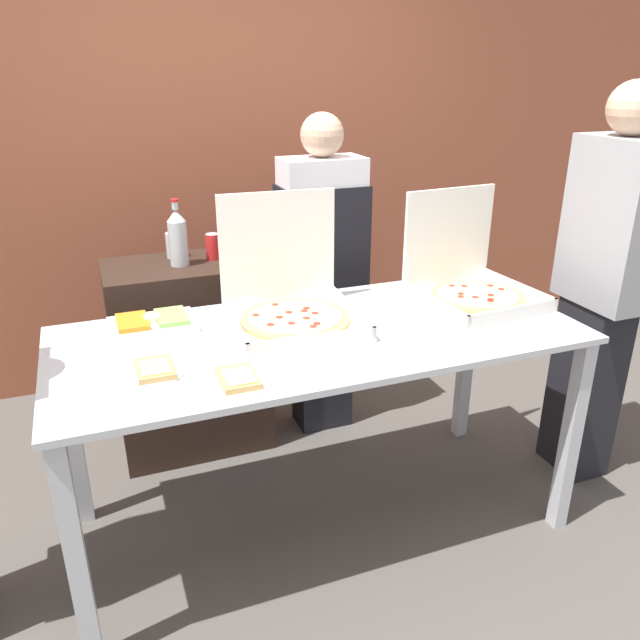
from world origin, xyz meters
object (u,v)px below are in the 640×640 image
(paper_plate_front_right, at_px, (238,379))
(person_guest_plaid, at_px, (603,284))
(pizza_box_far_right, at_px, (290,300))
(paper_plate_front_left, at_px, (155,370))
(veggie_tray, at_px, (153,323))
(soda_can_silver, at_px, (173,245))
(soda_can_colored, at_px, (213,246))
(pizza_box_near_right, at_px, (470,281))
(soda_bottle, at_px, (178,237))
(person_server_vest, at_px, (322,262))

(paper_plate_front_right, xyz_separation_m, person_guest_plaid, (1.71, 0.23, 0.04))
(pizza_box_far_right, relative_size, person_guest_plaid, 0.29)
(paper_plate_front_left, distance_m, paper_plate_front_right, 0.29)
(veggie_tray, xyz_separation_m, person_guest_plaid, (1.91, -0.32, 0.03))
(paper_plate_front_left, height_order, soda_can_silver, soda_can_silver)
(paper_plate_front_left, xyz_separation_m, person_guest_plaid, (1.95, 0.07, 0.04))
(paper_plate_front_right, bearing_deg, pizza_box_far_right, 53.58)
(paper_plate_front_left, distance_m, person_guest_plaid, 1.96)
(paper_plate_front_left, relative_size, soda_can_silver, 1.63)
(soda_can_colored, bearing_deg, pizza_box_near_right, -37.35)
(pizza_box_near_right, distance_m, soda_bottle, 1.33)
(paper_plate_front_left, bearing_deg, soda_bottle, 75.54)
(soda_bottle, height_order, soda_can_silver, soda_bottle)
(veggie_tray, xyz_separation_m, soda_can_silver, (0.19, 0.67, 0.12))
(paper_plate_front_right, bearing_deg, soda_bottle, 90.12)
(pizza_box_far_right, bearing_deg, soda_can_colored, 106.31)
(paper_plate_front_right, xyz_separation_m, veggie_tray, (-0.20, 0.55, 0.01))
(person_server_vest, bearing_deg, paper_plate_front_right, 56.58)
(pizza_box_near_right, bearing_deg, paper_plate_front_right, -165.03)
(person_guest_plaid, bearing_deg, paper_plate_front_right, 97.74)
(person_server_vest, bearing_deg, soda_can_colored, -8.23)
(soda_bottle, distance_m, person_guest_plaid, 1.92)
(person_guest_plaid, bearing_deg, soda_bottle, 63.42)
(pizza_box_far_right, distance_m, veggie_tray, 0.54)
(soda_can_silver, bearing_deg, soda_can_colored, -27.75)
(soda_can_colored, relative_size, person_server_vest, 0.08)
(pizza_box_far_right, relative_size, soda_bottle, 1.70)
(pizza_box_far_right, height_order, person_guest_plaid, person_guest_plaid)
(pizza_box_far_right, height_order, soda_can_silver, pizza_box_far_right)
(soda_bottle, distance_m, soda_can_colored, 0.19)
(person_server_vest, bearing_deg, pizza_box_near_right, 123.26)
(paper_plate_front_right, distance_m, person_server_vest, 1.26)
(soda_bottle, xyz_separation_m, person_server_vest, (0.70, -0.04, -0.19))
(paper_plate_front_left, distance_m, soda_can_colored, 1.06)
(paper_plate_front_right, height_order, veggie_tray, veggie_tray)
(soda_can_colored, xyz_separation_m, person_guest_plaid, (1.55, -0.90, -0.09))
(paper_plate_front_left, relative_size, person_guest_plaid, 0.11)
(soda_can_silver, bearing_deg, paper_plate_front_right, -89.49)
(pizza_box_near_right, height_order, soda_bottle, pizza_box_near_right)
(pizza_box_near_right, bearing_deg, soda_bottle, 144.07)
(paper_plate_front_right, bearing_deg, person_server_vest, 56.58)
(pizza_box_far_right, bearing_deg, person_server_vest, 61.98)
(paper_plate_front_left, xyz_separation_m, soda_bottle, (0.24, 0.93, 0.20))
(person_server_vest, height_order, person_guest_plaid, person_guest_plaid)
(veggie_tray, relative_size, person_guest_plaid, 0.18)
(soda_can_colored, height_order, person_guest_plaid, person_guest_plaid)
(veggie_tray, height_order, soda_can_colored, soda_can_colored)
(soda_can_silver, relative_size, person_server_vest, 0.08)
(pizza_box_far_right, distance_m, soda_can_silver, 0.85)
(pizza_box_near_right, xyz_separation_m, person_guest_plaid, (0.58, -0.16, -0.03))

